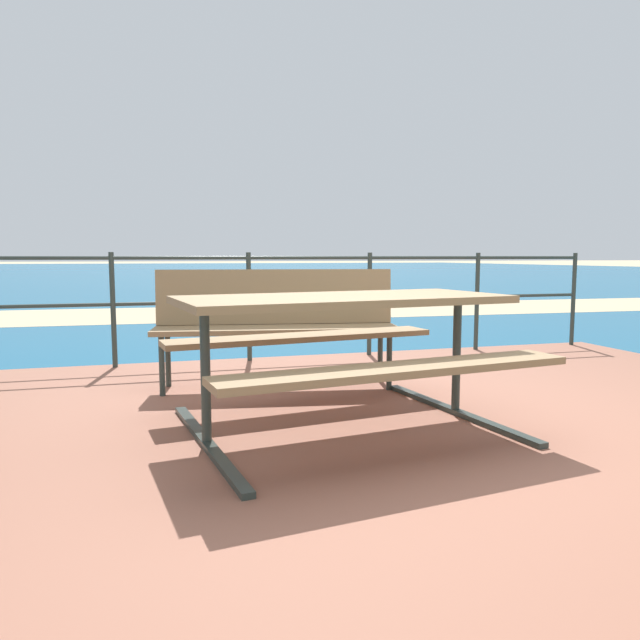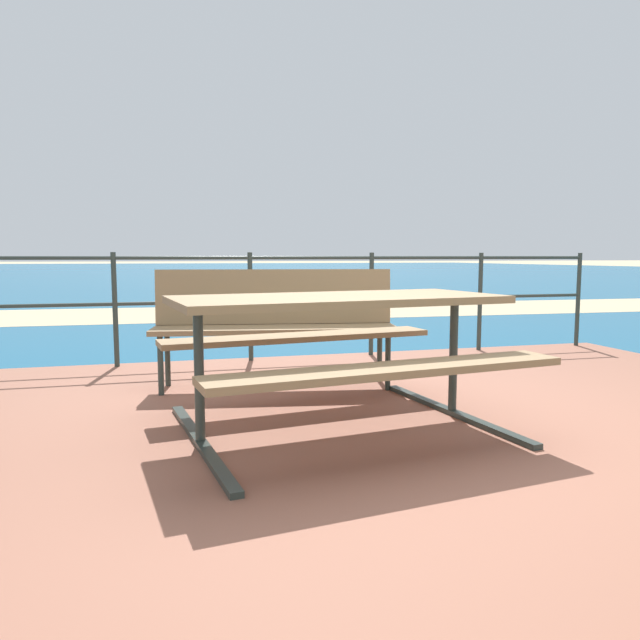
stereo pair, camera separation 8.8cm
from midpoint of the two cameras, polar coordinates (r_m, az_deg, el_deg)
The scene contains 7 objects.
ground_plane at distance 3.38m, azimuth 10.67°, elevation -11.51°, with size 240.00×240.00×0.00m, color tan.
patio_paving at distance 3.37m, azimuth 10.68°, elevation -11.02°, with size 6.40×5.20×0.06m, color #935B47.
sea_water at distance 42.93m, azimuth -13.22°, elevation 4.68°, with size 90.00×90.00×0.01m, color #145B84.
beach_strip at distance 10.70m, azimuth -7.40°, elevation 0.70°, with size 54.00×2.88×0.01m, color tan.
picnic_table at distance 3.23m, azimuth 2.53°, elevation -0.63°, with size 1.95×1.68×0.75m.
park_bench at distance 4.35m, azimuth -3.78°, elevation 0.41°, with size 1.80×0.69×0.86m.
railing_fence at distance 5.55m, azimuth -0.27°, elevation 2.73°, with size 5.94×0.04×1.00m.
Camera 2 is at (-1.37, -2.90, 1.02)m, focal length 33.00 mm.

